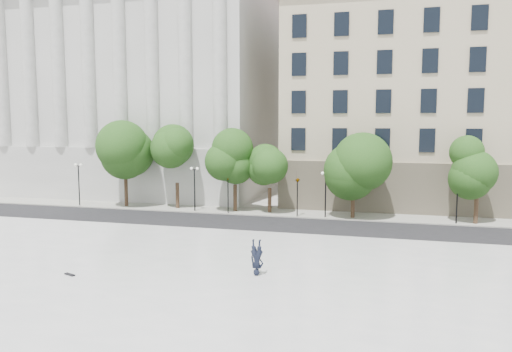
# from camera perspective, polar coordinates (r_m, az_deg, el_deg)

# --- Properties ---
(ground) EXTENTS (160.00, 160.00, 0.00)m
(ground) POSITION_cam_1_polar(r_m,az_deg,el_deg) (27.12, -13.50, -13.06)
(ground) COLOR beige
(ground) RESTS_ON ground
(plaza) EXTENTS (44.00, 22.00, 0.45)m
(plaza) POSITION_cam_1_polar(r_m,az_deg,el_deg) (29.59, -10.75, -10.87)
(plaza) COLOR silver
(plaza) RESTS_ON ground
(street) EXTENTS (60.00, 8.00, 0.02)m
(street) POSITION_cam_1_polar(r_m,az_deg,el_deg) (43.25, -2.25, -5.54)
(street) COLOR black
(street) RESTS_ON ground
(far_sidewalk) EXTENTS (60.00, 4.00, 0.12)m
(far_sidewalk) POSITION_cam_1_polar(r_m,az_deg,el_deg) (48.91, -0.24, -4.08)
(far_sidewalk) COLOR #A9A79C
(far_sidewalk) RESTS_ON ground
(building_west) EXTENTS (31.50, 27.65, 25.60)m
(building_west) POSITION_cam_1_polar(r_m,az_deg,el_deg) (67.82, -11.25, 9.61)
(building_west) COLOR silver
(building_west) RESTS_ON ground
(building_east) EXTENTS (36.00, 26.15, 23.00)m
(building_east) POSITION_cam_1_polar(r_m,az_deg,el_deg) (61.98, 21.88, 7.97)
(building_east) COLOR tan
(building_east) RESTS_ON ground
(traffic_light_west) EXTENTS (0.76, 1.96, 4.27)m
(traffic_light_west) POSITION_cam_1_polar(r_m,az_deg,el_deg) (47.33, -3.23, 0.10)
(traffic_light_west) COLOR black
(traffic_light_west) RESTS_ON ground
(traffic_light_east) EXTENTS (0.60, 1.75, 4.19)m
(traffic_light_east) POSITION_cam_1_polar(r_m,az_deg,el_deg) (45.77, 4.76, -0.23)
(traffic_light_east) COLOR black
(traffic_light_east) RESTS_ON ground
(person_lying) EXTENTS (0.75, 2.01, 0.55)m
(person_lying) POSITION_cam_1_polar(r_m,az_deg,el_deg) (27.95, 0.11, -10.74)
(person_lying) COLOR black
(person_lying) RESTS_ON plaza
(skateboard) EXTENTS (0.76, 0.44, 0.08)m
(skateboard) POSITION_cam_1_polar(r_m,az_deg,el_deg) (29.85, -20.52, -10.50)
(skateboard) COLOR black
(skateboard) RESTS_ON plaza
(street_trees) EXTENTS (37.50, 4.94, 7.76)m
(street_trees) POSITION_cam_1_polar(r_m,az_deg,el_deg) (47.74, -0.61, 1.66)
(street_trees) COLOR #382619
(street_trees) RESTS_ON ground
(lamp_posts) EXTENTS (37.68, 0.28, 4.50)m
(lamp_posts) POSITION_cam_1_polar(r_m,az_deg,el_deg) (47.12, -0.66, -0.89)
(lamp_posts) COLOR black
(lamp_posts) RESTS_ON ground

